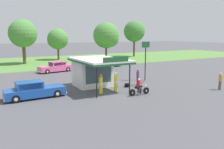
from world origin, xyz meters
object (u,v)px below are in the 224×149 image
at_px(gas_pump_nearside, 101,85).
at_px(featured_classic_sedan, 34,90).
at_px(bystander_strolling_foreground, 220,81).
at_px(roadside_pole_sign, 146,54).
at_px(motorcycle_with_rider, 139,88).
at_px(parked_car_back_row_centre, 56,67).
at_px(bystander_admiring_sedan, 108,67).
at_px(bystander_chatting_near_pumps, 138,77).
at_px(gas_pump_offside, 116,83).
at_px(spare_tire_stack, 127,85).
at_px(parked_car_back_row_far_right, 106,63).

distance_m(gas_pump_nearside, featured_classic_sedan, 5.94).
distance_m(bystander_strolling_foreground, roadside_pole_sign, 8.68).
xyz_separation_m(gas_pump_nearside, motorcycle_with_rider, (2.89, -2.04, -0.21)).
distance_m(parked_car_back_row_centre, roadside_pole_sign, 14.36).
distance_m(motorcycle_with_rider, bystander_strolling_foreground, 8.62).
relative_size(bystander_admiring_sedan, bystander_chatting_near_pumps, 0.93).
bearing_deg(bystander_admiring_sedan, gas_pump_offside, -114.75).
distance_m(bystander_admiring_sedan, spare_tire_stack, 9.37).
relative_size(motorcycle_with_rider, bystander_chatting_near_pumps, 1.26).
bearing_deg(bystander_strolling_foreground, bystander_chatting_near_pumps, 135.33).
distance_m(gas_pump_nearside, gas_pump_offside, 1.63).
distance_m(gas_pump_nearside, parked_car_back_row_centre, 15.06).
relative_size(gas_pump_offside, roadside_pole_sign, 0.42).
bearing_deg(parked_car_back_row_far_right, bystander_admiring_sedan, -115.48).
relative_size(featured_classic_sedan, parked_car_back_row_centre, 1.00).
relative_size(parked_car_back_row_centre, bystander_chatting_near_pumps, 3.02).
bearing_deg(gas_pump_nearside, bystander_chatting_near_pumps, 15.07).
distance_m(parked_car_back_row_far_right, bystander_admiring_sedan, 7.00).
bearing_deg(featured_classic_sedan, parked_car_back_row_centre, 66.94).
bearing_deg(bystander_strolling_foreground, featured_classic_sedan, 159.89).
bearing_deg(featured_classic_sedan, spare_tire_stack, -2.86).
height_order(bystander_chatting_near_pumps, roadside_pole_sign, roadside_pole_sign).
bearing_deg(spare_tire_stack, featured_classic_sedan, 177.14).
relative_size(gas_pump_offside, spare_tire_stack, 3.26).
height_order(motorcycle_with_rider, spare_tire_stack, motorcycle_with_rider).
distance_m(featured_classic_sedan, roadside_pole_sign, 13.61).
xyz_separation_m(gas_pump_nearside, gas_pump_offside, (1.63, 0.00, 0.03)).
bearing_deg(featured_classic_sedan, gas_pump_offside, -13.44).
bearing_deg(gas_pump_offside, gas_pump_nearside, -180.00).
xyz_separation_m(featured_classic_sedan, parked_car_back_row_far_right, (15.05, 14.84, 0.02)).
bearing_deg(gas_pump_nearside, roadside_pole_sign, 22.53).
bearing_deg(gas_pump_offside, roadside_pole_sign, 27.82).
bearing_deg(spare_tire_stack, parked_car_back_row_far_right, 70.01).
relative_size(gas_pump_offside, bystander_admiring_sedan, 1.20).
height_order(bystander_admiring_sedan, bystander_chatting_near_pumps, bystander_chatting_near_pumps).
height_order(motorcycle_with_rider, parked_car_back_row_far_right, motorcycle_with_rider).
bearing_deg(parked_car_back_row_far_right, bystander_chatting_near_pumps, -105.16).
distance_m(parked_car_back_row_centre, bystander_strolling_foreground, 22.47).
xyz_separation_m(bystander_strolling_foreground, roadside_pole_sign, (-3.55, 7.58, 2.28)).
bearing_deg(parked_car_back_row_far_right, bystander_strolling_foreground, -85.10).
bearing_deg(roadside_pole_sign, bystander_chatting_near_pumps, -143.48).
xyz_separation_m(motorcycle_with_rider, featured_classic_sedan, (-8.56, 3.79, 0.03)).
bearing_deg(motorcycle_with_rider, bystander_admiring_sedan, 74.24).
height_order(featured_classic_sedan, spare_tire_stack, featured_classic_sedan).
bearing_deg(bystander_strolling_foreground, spare_tire_stack, 142.31).
bearing_deg(bystander_chatting_near_pumps, spare_tire_stack, -174.31).
distance_m(parked_car_back_row_centre, bystander_admiring_sedan, 7.98).
relative_size(parked_car_back_row_centre, parked_car_back_row_far_right, 0.94).
relative_size(parked_car_back_row_far_right, bystander_admiring_sedan, 3.43).
distance_m(featured_classic_sedan, bystander_admiring_sedan, 14.75).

